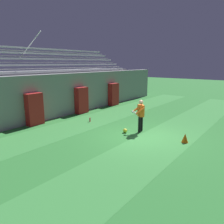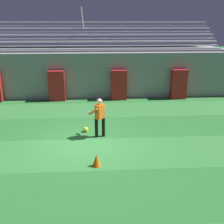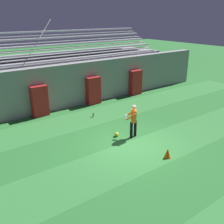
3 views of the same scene
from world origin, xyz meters
The scene contains 12 objects.
ground_plane centered at (0.00, 0.00, 0.00)m, with size 80.00×80.00×0.00m, color #2D7533.
turf_stripe_mid centered at (0.00, -1.01, 0.00)m, with size 28.00×2.50×0.01m, color #38843D.
turf_stripe_far centered at (0.00, 3.98, 0.00)m, with size 28.00×2.50×0.01m, color #38843D.
back_wall centered at (0.00, 6.50, 1.40)m, with size 24.00×0.60×2.80m, color gray.
padding_pillar_gate_left centered at (-1.88, 5.95, 0.91)m, with size 0.96×0.44×1.83m, color #B21E1E.
padding_pillar_gate_right centered at (1.88, 5.95, 0.91)m, with size 0.96×0.44×1.83m, color #B21E1E.
padding_pillar_far_right centered at (5.63, 5.95, 0.91)m, with size 0.96×0.44×1.83m, color #B21E1E.
bleacher_stand centered at (0.00, 8.84, 1.50)m, with size 18.00×4.05×5.43m.
goalkeeper centered at (0.61, 0.47, 0.95)m, with size 0.73×0.74×1.67m.
soccer_ball centered at (0.01, 0.99, 0.11)m, with size 0.22×0.22×0.22m, color yellow.
traffic_cone centered at (0.47, -1.92, 0.21)m, with size 0.30×0.30×0.42m, color orange.
water_bottle centered at (0.52, 3.90, 0.12)m, with size 0.07×0.07×0.24m, color red.
Camera 3 is at (-7.21, -8.30, 5.69)m, focal length 42.00 mm.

